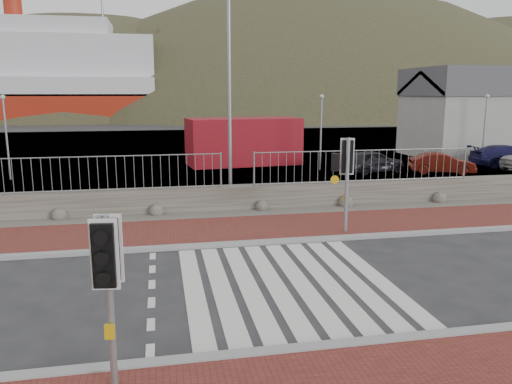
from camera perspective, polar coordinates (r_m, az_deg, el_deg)
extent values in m
plane|color=#28282B|center=(11.45, 3.61, -10.36)|extent=(220.00, 220.00, 0.00)
cube|color=maroon|center=(15.60, -0.56, -4.24)|extent=(40.00, 3.00, 0.08)
cube|color=gray|center=(8.83, 8.75, -17.05)|extent=(40.00, 0.25, 0.12)
cube|color=gray|center=(14.19, 0.55, -5.80)|extent=(40.00, 0.25, 0.12)
cube|color=silver|center=(11.13, -7.11, -11.04)|extent=(0.42, 5.60, 0.01)
cube|color=silver|center=(11.18, -3.99, -10.88)|extent=(0.42, 5.60, 0.01)
cube|color=silver|center=(11.26, -0.90, -10.68)|extent=(0.42, 5.60, 0.01)
cube|color=silver|center=(11.38, 2.12, -10.46)|extent=(0.42, 5.60, 0.01)
cube|color=silver|center=(11.52, 5.08, -10.21)|extent=(0.42, 5.60, 0.01)
cube|color=silver|center=(11.69, 7.95, -9.95)|extent=(0.42, 5.60, 0.01)
cube|color=silver|center=(11.89, 10.72, -9.67)|extent=(0.42, 5.60, 0.01)
cube|color=silver|center=(12.12, 13.40, -9.38)|extent=(0.42, 5.60, 0.01)
cube|color=#59544C|center=(17.51, -1.75, -2.55)|extent=(40.00, 1.50, 0.06)
cube|color=#4E4A40|center=(18.19, -2.17, -0.67)|extent=(40.00, 0.60, 0.90)
cylinder|color=gray|center=(17.68, -17.73, 3.88)|extent=(8.40, 0.04, 0.04)
cylinder|color=gray|center=(17.77, -4.03, 2.47)|extent=(0.07, 0.07, 1.20)
cylinder|color=gray|center=(19.11, 12.28, 4.67)|extent=(8.40, 0.04, 0.04)
cylinder|color=gray|center=(17.96, -0.23, 2.59)|extent=(0.07, 0.07, 1.20)
cylinder|color=gray|center=(21.19, 22.73, 3.05)|extent=(0.07, 0.07, 1.20)
cube|color=#4C4C4F|center=(38.51, -6.94, 4.93)|extent=(120.00, 40.00, 0.50)
cube|color=#3F4C54|center=(73.36, -8.97, 7.88)|extent=(220.00, 50.00, 0.05)
cube|color=silver|center=(79.80, -22.75, 13.89)|extent=(30.00, 12.00, 6.00)
cube|color=silver|center=(80.14, -22.98, 16.74)|extent=(18.00, 10.00, 2.50)
cylinder|color=maroon|center=(81.31, -26.02, 18.19)|extent=(2.40, 2.40, 3.00)
cylinder|color=gray|center=(79.55, -17.21, 20.08)|extent=(0.30, 0.30, 6.00)
cube|color=#9E9E99|center=(37.85, 26.09, 6.80)|extent=(12.00, 6.00, 4.00)
cube|color=#4C4C51|center=(37.79, 26.48, 11.18)|extent=(12.20, 6.20, 1.80)
ellipsoid|color=#30341F|center=(101.87, -17.65, -2.99)|extent=(106.40, 68.40, 76.00)
ellipsoid|color=#30341F|center=(107.82, 7.13, -5.06)|extent=(140.00, 90.00, 100.00)
ellipsoid|color=#30341F|center=(127.55, 26.79, -0.87)|extent=(112.00, 72.00, 80.00)
cylinder|color=gray|center=(7.39, -16.32, -12.41)|extent=(0.10, 0.10, 2.61)
cube|color=#C8980B|center=(7.53, -16.18, -14.69)|extent=(0.14, 0.09, 0.21)
cube|color=black|center=(7.12, -16.68, -6.54)|extent=(0.40, 0.27, 0.98)
sphere|color=#0CE53F|center=(7.21, -16.55, -8.66)|extent=(0.14, 0.14, 0.14)
cylinder|color=gray|center=(15.16, 10.33, 0.62)|extent=(0.11, 0.11, 2.92)
cube|color=#C8980B|center=(15.23, 10.29, -0.72)|extent=(0.16, 0.11, 0.23)
cube|color=black|center=(15.03, 10.45, 3.95)|extent=(0.46, 0.33, 1.09)
sphere|color=red|center=(14.99, 10.50, 5.13)|extent=(0.16, 0.16, 0.16)
cube|color=black|center=(14.99, 9.05, 3.37)|extent=(0.26, 0.21, 0.52)
cylinder|color=gray|center=(18.57, -3.04, 10.30)|extent=(0.14, 0.14, 7.80)
cube|color=maroon|center=(29.79, -1.43, 5.81)|extent=(6.85, 3.52, 2.74)
imported|color=black|center=(27.41, 13.17, 3.43)|extent=(3.81, 2.26, 1.22)
imported|color=#4E120B|center=(28.17, 20.46, 3.09)|extent=(3.50, 2.19, 1.09)
imported|color=#171644|center=(32.18, 26.91, 3.68)|extent=(4.51, 2.24, 1.26)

